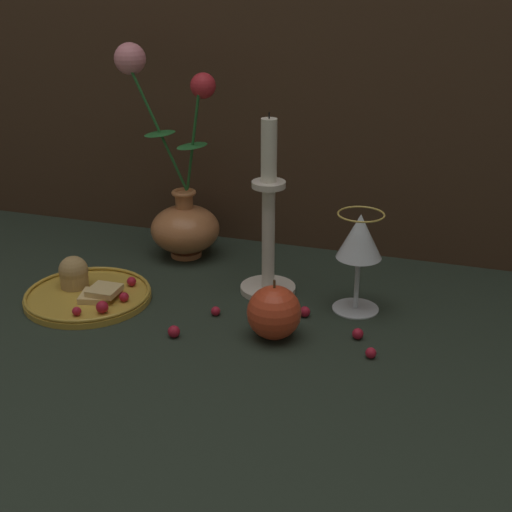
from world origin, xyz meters
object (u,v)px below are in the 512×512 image
Objects in this scene: candlestick at (268,228)px; apple_beside_vase at (274,312)px; vase at (181,205)px; wine_glass at (360,241)px; plate_with_pastries at (86,291)px.

candlestick is 0.17m from apple_beside_vase.
wine_glass is at bearing -19.19° from vase.
plate_with_pastries is 0.32m from candlestick.
apple_beside_vase is (-0.10, -0.13, -0.08)m from wine_glass.
wine_glass is at bearing 13.07° from plate_with_pastries.
vase is 0.25m from plate_with_pastries.
candlestick reaches higher than plate_with_pastries.
vase is at bearing 135.54° from apple_beside_vase.
candlestick is (0.20, -0.10, 0.01)m from vase.
vase is 4.15× the size of apple_beside_vase.
plate_with_pastries is at bearing -108.83° from vase.
plate_with_pastries is (-0.08, -0.22, -0.09)m from vase.
apple_beside_vase is (0.05, -0.15, -0.07)m from candlestick.
vase is 1.27× the size of candlestick.
candlestick is at bearing 110.26° from apple_beside_vase.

